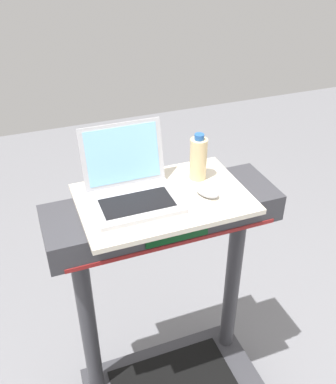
# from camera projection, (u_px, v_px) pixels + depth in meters

# --- Properties ---
(desk_board) EXTENTS (0.63, 0.42, 0.02)m
(desk_board) POSITION_uv_depth(u_px,v_px,m) (163.00, 199.00, 1.62)
(desk_board) COLOR beige
(desk_board) RESTS_ON treadmill_base
(laptop) EXTENTS (0.31, 0.29, 0.25)m
(laptop) POSITION_uv_depth(u_px,v_px,m) (131.00, 186.00, 1.58)
(laptop) COLOR #B7B7BC
(laptop) RESTS_ON desk_board
(computer_mouse) EXTENTS (0.10, 0.12, 0.03)m
(computer_mouse) POSITION_uv_depth(u_px,v_px,m) (207.00, 191.00, 1.62)
(computer_mouse) COLOR #B2B2B7
(computer_mouse) RESTS_ON desk_board
(water_bottle) EXTENTS (0.07, 0.07, 0.19)m
(water_bottle) POSITION_uv_depth(u_px,v_px,m) (198.00, 158.00, 1.68)
(water_bottle) COLOR beige
(water_bottle) RESTS_ON desk_board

